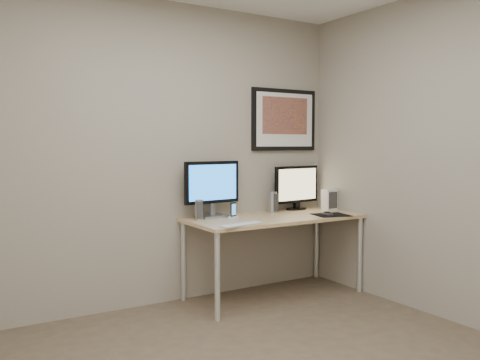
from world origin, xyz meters
The scene contains 12 objects.
room centered at (0.00, 0.45, 1.64)m, with size 3.60×3.60×3.60m.
desk centered at (1.00, 1.35, 0.66)m, with size 1.60×0.70×0.73m.
framed_art centered at (1.35, 1.68, 1.62)m, with size 0.75×0.04×0.60m.
monitor_large centered at (0.49, 1.59, 1.01)m, with size 0.55×0.20×0.50m.
monitor_tv centered at (1.47, 1.62, 0.96)m, with size 0.56×0.15×0.44m.
speaker_left centered at (0.33, 1.52, 0.82)m, with size 0.07×0.07×0.18m, color #A5A5AA.
speaker_right centered at (1.13, 1.56, 0.83)m, with size 0.08×0.08×0.20m, color #A5A5AA.
phone_dock centered at (0.62, 1.44, 0.80)m, with size 0.07×0.07×0.14m, color black.
keyboard centered at (0.48, 1.06, 0.74)m, with size 0.41×0.11×0.01m, color silver.
mousepad centered at (1.49, 1.15, 0.73)m, with size 0.30×0.27×0.00m, color black.
mouse centered at (1.46, 1.16, 0.75)m, with size 0.05×0.10×0.03m, color black.
fan_unit centered at (1.72, 1.43, 0.83)m, with size 0.14×0.10×0.21m, color silver.
Camera 1 is at (-1.64, -2.37, 1.38)m, focal length 38.00 mm.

